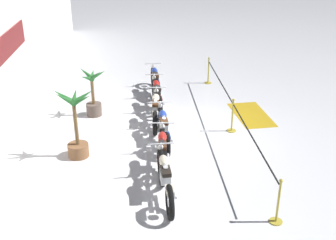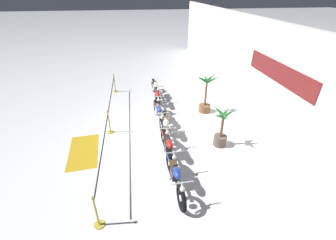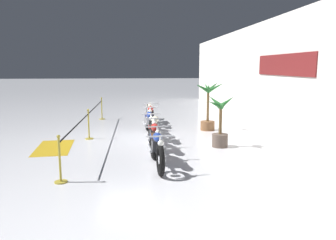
% 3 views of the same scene
% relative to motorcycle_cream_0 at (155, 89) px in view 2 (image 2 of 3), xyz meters
% --- Properties ---
extents(ground_plane, '(120.00, 120.00, 0.00)m').
position_rel_motorcycle_cream_0_xyz_m(ground_plane, '(3.30, -0.73, -0.48)').
color(ground_plane, silver).
extents(back_wall, '(28.00, 0.29, 4.20)m').
position_rel_motorcycle_cream_0_xyz_m(back_wall, '(3.30, 4.39, 1.62)').
color(back_wall, silver).
rests_on(back_wall, ground).
extents(motorcycle_cream_0, '(2.40, 0.62, 0.97)m').
position_rel_motorcycle_cream_0_xyz_m(motorcycle_cream_0, '(0.00, 0.00, 0.00)').
color(motorcycle_cream_0, black).
rests_on(motorcycle_cream_0, ground).
extents(motorcycle_red_1, '(2.30, 0.62, 0.96)m').
position_rel_motorcycle_cream_0_xyz_m(motorcycle_red_1, '(1.22, -0.02, -0.01)').
color(motorcycle_red_1, black).
rests_on(motorcycle_red_1, ground).
extents(motorcycle_blue_2, '(2.38, 0.62, 0.92)m').
position_rel_motorcycle_cream_0_xyz_m(motorcycle_blue_2, '(2.69, -0.15, -0.03)').
color(motorcycle_blue_2, black).
rests_on(motorcycle_blue_2, ground).
extents(motorcycle_cream_3, '(2.32, 0.62, 0.95)m').
position_rel_motorcycle_cream_0_xyz_m(motorcycle_cream_3, '(3.94, 0.00, -0.02)').
color(motorcycle_cream_3, black).
rests_on(motorcycle_cream_3, ground).
extents(motorcycle_red_4, '(2.36, 0.62, 0.94)m').
position_rel_motorcycle_cream_0_xyz_m(motorcycle_red_4, '(5.27, -0.10, -0.02)').
color(motorcycle_red_4, black).
rests_on(motorcycle_red_4, ground).
extents(motorcycle_blue_5, '(2.19, 0.62, 0.96)m').
position_rel_motorcycle_cream_0_xyz_m(motorcycle_blue_5, '(6.64, -0.11, -0.01)').
color(motorcycle_blue_5, black).
rests_on(motorcycle_blue_5, ground).
extents(potted_palm_left_of_row, '(0.89, 0.87, 1.67)m').
position_rel_motorcycle_cream_0_xyz_m(potted_palm_left_of_row, '(4.74, 1.99, 0.19)').
color(potted_palm_left_of_row, brown).
rests_on(potted_palm_left_of_row, ground).
extents(potted_palm_right_of_row, '(0.80, 1.12, 1.96)m').
position_rel_motorcycle_cream_0_xyz_m(potted_palm_right_of_row, '(2.02, 2.19, 0.36)').
color(potted_palm_right_of_row, brown).
rests_on(potted_palm_right_of_row, ground).
extents(stanchion_far_left, '(8.74, 0.28, 1.05)m').
position_rel_motorcycle_cream_0_xyz_m(stanchion_far_left, '(1.86, -2.25, 0.24)').
color(stanchion_far_left, gold).
rests_on(stanchion_far_left, ground).
extents(stanchion_mid_left, '(0.28, 0.28, 1.05)m').
position_rel_motorcycle_cream_0_xyz_m(stanchion_mid_left, '(3.22, -2.25, -0.12)').
color(stanchion_mid_left, gold).
rests_on(stanchion_mid_left, ground).
extents(stanchion_mid_right, '(0.28, 0.28, 1.05)m').
position_rel_motorcycle_cream_0_xyz_m(stanchion_mid_right, '(7.55, -2.25, -0.12)').
color(stanchion_mid_right, gold).
rests_on(stanchion_mid_right, ground).
extents(floor_banner, '(2.17, 1.21, 0.01)m').
position_rel_motorcycle_cream_0_xyz_m(floor_banner, '(4.37, -3.16, -0.48)').
color(floor_banner, '#B78E19').
rests_on(floor_banner, ground).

